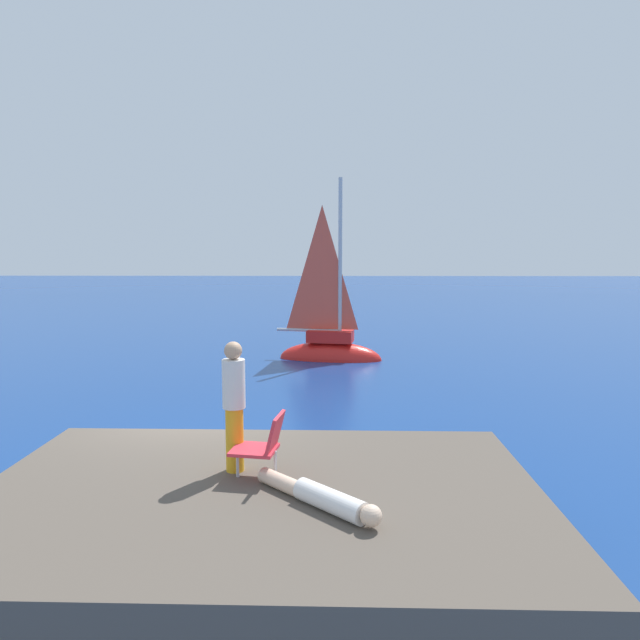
# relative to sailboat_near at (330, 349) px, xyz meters

# --- Properties ---
(ground_plane) EXTENTS (160.00, 160.00, 0.00)m
(ground_plane) POSITION_rel_sailboat_near_xyz_m (-2.21, -10.34, -0.37)
(ground_plane) COLOR navy
(shore_ledge) EXTENTS (6.50, 4.43, 1.06)m
(shore_ledge) POSITION_rel_sailboat_near_xyz_m (-0.77, -13.63, 0.16)
(shore_ledge) COLOR brown
(shore_ledge) RESTS_ON ground
(boulder_seaward) EXTENTS (0.92, 1.11, 0.63)m
(boulder_seaward) POSITION_rel_sailboat_near_xyz_m (-3.19, -10.87, -0.37)
(boulder_seaward) COLOR #4A4B3B
(boulder_seaward) RESTS_ON ground
(boulder_inland) EXTENTS (1.43, 1.74, 1.26)m
(boulder_inland) POSITION_rel_sailboat_near_xyz_m (-2.95, -11.21, -0.37)
(boulder_inland) COLOR #504E44
(boulder_inland) RESTS_ON ground
(sailboat_near) EXTENTS (3.78, 1.78, 6.87)m
(sailboat_near) POSITION_rel_sailboat_near_xyz_m (0.00, 0.00, 0.00)
(sailboat_near) COLOR red
(sailboat_near) RESTS_ON ground
(person_sunbather) EXTENTS (1.36, 1.32, 0.25)m
(person_sunbather) POSITION_rel_sailboat_near_xyz_m (-0.05, -14.11, 0.80)
(person_sunbather) COLOR white
(person_sunbather) RESTS_ON shore_ledge
(person_standing) EXTENTS (0.28, 0.28, 1.62)m
(person_standing) POSITION_rel_sailboat_near_xyz_m (-1.14, -13.08, 1.55)
(person_standing) COLOR gold
(person_standing) RESTS_ON shore_ledge
(beach_chair) EXTENTS (0.66, 0.56, 0.80)m
(beach_chair) POSITION_rel_sailboat_near_xyz_m (-0.75, -13.33, 1.13)
(beach_chair) COLOR #E03342
(beach_chair) RESTS_ON shore_ledge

